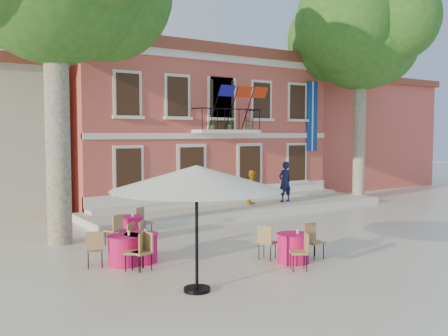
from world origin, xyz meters
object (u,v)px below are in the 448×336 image
(cafe_table_0, at_px, (125,249))
(cafe_table_1, at_px, (293,246))
(pedestrian_orange, at_px, (253,187))
(cafe_table_2, at_px, (141,247))
(pedestrian_navy, at_px, (285,182))
(plane_tree_east, at_px, (361,33))
(patio_umbrella, at_px, (196,178))
(cafe_table_3, at_px, (129,227))

(cafe_table_0, xyz_separation_m, cafe_table_1, (3.82, -2.22, 0.00))
(pedestrian_orange, bearing_deg, cafe_table_2, 177.99)
(cafe_table_0, bearing_deg, pedestrian_navy, 27.93)
(pedestrian_navy, distance_m, cafe_table_2, 10.81)
(plane_tree_east, xyz_separation_m, cafe_table_1, (-11.06, -7.56, -8.02))
(cafe_table_2, bearing_deg, pedestrian_orange, 35.09)
(plane_tree_east, distance_m, cafe_table_1, 15.62)
(plane_tree_east, xyz_separation_m, patio_umbrella, (-14.42, -8.24, -5.99))
(pedestrian_navy, relative_size, pedestrian_orange, 1.22)
(cafe_table_1, relative_size, cafe_table_2, 1.06)
(patio_umbrella, relative_size, cafe_table_1, 1.97)
(pedestrian_orange, bearing_deg, patio_umbrella, -169.95)
(cafe_table_1, relative_size, cafe_table_3, 0.98)
(pedestrian_orange, distance_m, cafe_table_0, 9.85)
(patio_umbrella, height_order, cafe_table_3, patio_umbrella)
(plane_tree_east, distance_m, cafe_table_2, 17.35)
(patio_umbrella, relative_size, cafe_table_0, 2.01)
(patio_umbrella, relative_size, pedestrian_navy, 2.01)
(pedestrian_orange, height_order, cafe_table_0, pedestrian_orange)
(cafe_table_0, height_order, cafe_table_2, same)
(cafe_table_3, bearing_deg, cafe_table_1, -62.70)
(patio_umbrella, xyz_separation_m, cafe_table_1, (3.36, 0.68, -2.03))
(cafe_table_2, distance_m, cafe_table_3, 2.84)
(cafe_table_0, distance_m, cafe_table_3, 3.01)
(cafe_table_0, bearing_deg, plane_tree_east, 19.73)
(pedestrian_orange, distance_m, cafe_table_1, 8.83)
(pedestrian_navy, bearing_deg, patio_umbrella, 41.24)
(plane_tree_east, relative_size, cafe_table_2, 6.46)
(plane_tree_east, xyz_separation_m, pedestrian_orange, (-6.70, 0.09, -7.40))
(pedestrian_orange, bearing_deg, cafe_table_1, -156.82)
(patio_umbrella, relative_size, cafe_table_3, 1.93)
(patio_umbrella, distance_m, cafe_table_3, 6.04)
(cafe_table_0, relative_size, cafe_table_1, 0.98)
(cafe_table_3, bearing_deg, patio_umbrella, -98.14)
(pedestrian_navy, distance_m, cafe_table_0, 11.22)
(cafe_table_0, height_order, cafe_table_3, same)
(plane_tree_east, height_order, pedestrian_orange, plane_tree_east)
(patio_umbrella, xyz_separation_m, pedestrian_orange, (7.73, 8.33, -1.41))
(pedestrian_navy, bearing_deg, plane_tree_east, -178.48)
(patio_umbrella, bearing_deg, cafe_table_1, 11.40)
(pedestrian_navy, distance_m, pedestrian_orange, 1.71)
(plane_tree_east, relative_size, cafe_table_0, 6.23)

